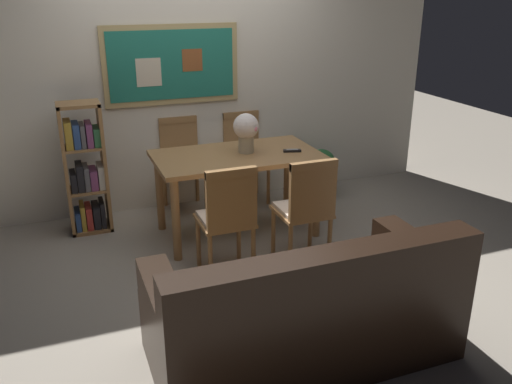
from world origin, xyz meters
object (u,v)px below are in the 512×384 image
(dining_chair_far_left, at_px, (182,156))
(dining_chair_far_right, at_px, (244,149))
(potted_ivy, at_px, (321,172))
(flower_vase, at_px, (246,130))
(dining_table, at_px, (237,166))
(tv_remote, at_px, (292,151))
(bookshelf, at_px, (86,172))
(dining_chair_near_left, at_px, (228,213))
(dining_chair_near_right, at_px, (306,204))
(leather_couch, at_px, (305,314))

(dining_chair_far_left, relative_size, dining_chair_far_right, 1.00)
(potted_ivy, bearing_deg, flower_vase, -152.84)
(dining_table, relative_size, dining_chair_far_right, 1.57)
(dining_chair_far_right, bearing_deg, dining_chair_far_left, 179.76)
(dining_chair_far_left, height_order, tv_remote, dining_chair_far_left)
(bookshelf, bearing_deg, dining_table, -23.65)
(dining_table, relative_size, dining_chair_near_left, 1.57)
(potted_ivy, bearing_deg, dining_chair_far_right, 163.22)
(dining_chair_near_left, bearing_deg, dining_chair_far_right, 66.00)
(dining_chair_near_left, height_order, potted_ivy, dining_chair_near_left)
(dining_chair_near_right, distance_m, bookshelf, 2.03)
(dining_chair_near_left, xyz_separation_m, leather_couch, (0.11, -1.10, -0.23))
(dining_chair_far_left, distance_m, tv_remote, 1.21)
(flower_vase, bearing_deg, potted_ivy, 27.16)
(dining_chair_far_right, xyz_separation_m, flower_vase, (-0.25, -0.76, 0.41))
(dining_table, distance_m, potted_ivy, 1.31)
(potted_ivy, distance_m, flower_vase, 1.35)
(bookshelf, bearing_deg, potted_ivy, 0.04)
(dining_chair_far_left, bearing_deg, flower_vase, -62.19)
(dining_table, xyz_separation_m, dining_chair_far_left, (-0.31, 0.78, -0.10))
(tv_remote, bearing_deg, dining_table, 166.24)
(dining_chair_far_left, distance_m, leather_couch, 2.63)
(dining_chair_near_left, bearing_deg, bookshelf, 125.51)
(leather_couch, bearing_deg, dining_chair_near_right, 64.08)
(dining_chair_near_left, bearing_deg, leather_couch, -84.07)
(dining_chair_far_left, height_order, bookshelf, bookshelf)
(dining_chair_far_left, bearing_deg, bookshelf, -165.57)
(tv_remote, bearing_deg, flower_vase, 160.90)
(dining_table, relative_size, potted_ivy, 2.77)
(dining_chair_near_left, bearing_deg, dining_chair_near_right, -4.48)
(dining_chair_far_left, height_order, dining_chair_far_right, same)
(dining_table, distance_m, flower_vase, 0.32)
(dining_chair_far_left, bearing_deg, tv_remote, -48.83)
(dining_chair_near_left, xyz_separation_m, bookshelf, (-0.91, 1.28, 0.02))
(dining_chair_near_left, relative_size, bookshelf, 0.77)
(leather_couch, bearing_deg, dining_chair_far_left, 92.12)
(dining_chair_far_left, xyz_separation_m, dining_chair_near_left, (-0.02, -1.52, 0.00))
(dining_chair_far_right, xyz_separation_m, dining_chair_near_left, (-0.67, -1.52, 0.00))
(dining_chair_near_left, relative_size, leather_couch, 0.51)
(dining_chair_near_right, relative_size, leather_couch, 0.51)
(dining_chair_near_right, distance_m, leather_couch, 1.19)
(dining_chair_far_right, relative_size, potted_ivy, 1.77)
(dining_chair_far_right, height_order, tv_remote, dining_chair_far_right)
(dining_chair_near_right, height_order, potted_ivy, dining_chair_near_right)
(dining_table, xyz_separation_m, bookshelf, (-1.24, 0.54, -0.09))
(dining_chair_near_right, height_order, dining_chair_far_right, same)
(dining_chair_far_left, height_order, dining_chair_near_left, same)
(dining_chair_near_left, distance_m, potted_ivy, 1.96)
(dining_chair_near_right, distance_m, flower_vase, 0.92)
(dining_chair_far_left, height_order, dining_chair_near_right, same)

